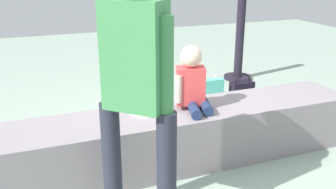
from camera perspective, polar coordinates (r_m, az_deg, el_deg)
The scene contains 12 objects.
ground_plane at distance 3.06m, azimuth 1.87°, elevation -9.90°, with size 12.00×12.00×0.00m, color #91A595.
concrete_ledge at distance 2.96m, azimuth 1.91°, elevation -6.27°, with size 2.87×0.52×0.43m, color gray.
child_seated at distance 2.84m, azimuth 3.64°, elevation 1.89°, with size 0.29×0.34×0.48m.
adult_standing at distance 2.00m, azimuth -4.84°, elevation 3.12°, with size 0.36×0.36×1.55m.
cake_plate at distance 2.82m, azimuth -3.30°, elevation -2.38°, with size 0.22×0.22×0.07m.
gift_bag at distance 4.20m, azimuth 6.63°, elevation 0.47°, with size 0.24×0.09×0.33m.
railing_post at distance 5.10m, azimuth 10.60°, elevation 7.10°, with size 0.36×0.36×1.16m.
water_bottle_near_gift at distance 4.06m, azimuth -2.66°, elevation -0.80°, with size 0.07×0.07×0.21m.
party_cup_red at distance 3.48m, azimuth -22.48°, elevation -6.60°, with size 0.07×0.07×0.12m, color red.
cake_box_white at distance 3.66m, azimuth 2.10°, elevation -3.66°, with size 0.33×0.26×0.13m, color white.
handbag_black_leather at distance 4.37m, azimuth 10.94°, elevation 0.58°, with size 0.26×0.13×0.31m.
handbag_brown_canvas at distance 3.86m, azimuth -6.00°, elevation -1.81°, with size 0.32×0.15×0.32m.
Camera 1 is at (-1.07, -2.44, 1.49)m, focal length 40.83 mm.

